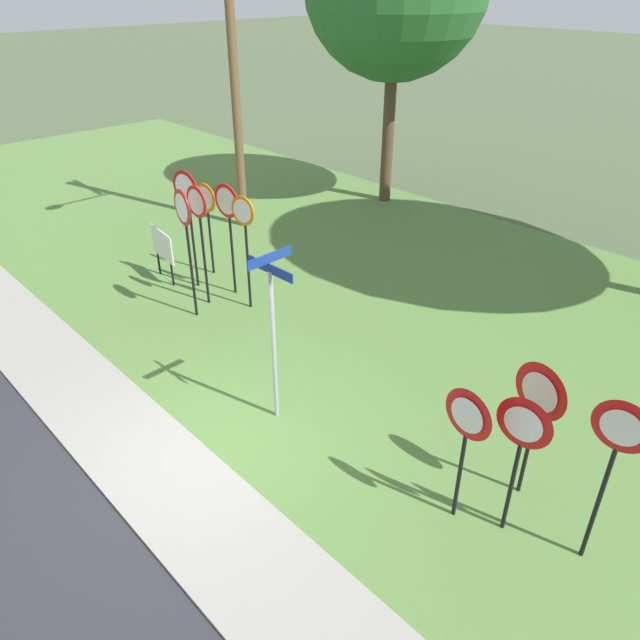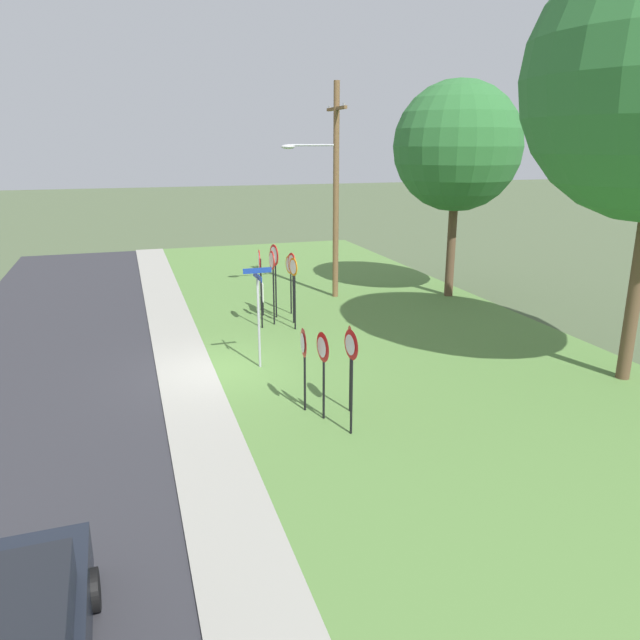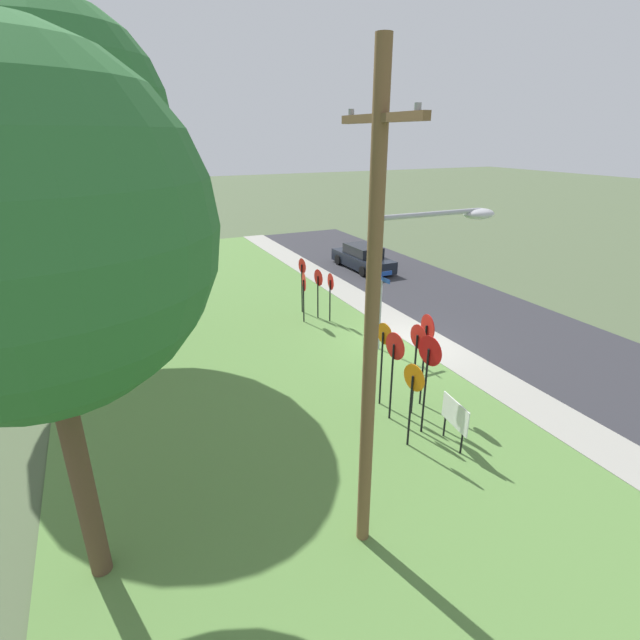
# 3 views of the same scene
# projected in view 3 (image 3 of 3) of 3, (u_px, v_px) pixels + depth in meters

# --- Properties ---
(ground_plane) EXTENTS (160.00, 160.00, 0.00)m
(ground_plane) POSITION_uv_depth(u_px,v_px,m) (408.00, 344.00, 17.92)
(ground_plane) COLOR #4C5B3D
(road_asphalt) EXTENTS (44.00, 6.40, 0.01)m
(road_asphalt) POSITION_uv_depth(u_px,v_px,m) (503.00, 324.00, 19.80)
(road_asphalt) COLOR #2D2D33
(road_asphalt) RESTS_ON ground_plane
(sidewalk_strip) EXTENTS (44.00, 1.60, 0.06)m
(sidewalk_strip) POSITION_uv_depth(u_px,v_px,m) (426.00, 340.00, 18.22)
(sidewalk_strip) COLOR #99968C
(sidewalk_strip) RESTS_ON ground_plane
(grass_median) EXTENTS (44.00, 12.00, 0.04)m
(grass_median) POSITION_uv_depth(u_px,v_px,m) (257.00, 375.00, 15.55)
(grass_median) COLOR #567F3D
(grass_median) RESTS_ON ground_plane
(stop_sign_near_left) EXTENTS (0.78, 0.13, 2.75)m
(stop_sign_near_left) POSITION_uv_depth(u_px,v_px,m) (428.00, 363.00, 11.85)
(stop_sign_near_left) COLOR black
(stop_sign_near_left) RESTS_ON grass_median
(stop_sign_near_right) EXTENTS (0.73, 0.14, 2.79)m
(stop_sign_near_right) POSITION_uv_depth(u_px,v_px,m) (426.00, 340.00, 13.14)
(stop_sign_near_right) COLOR black
(stop_sign_near_right) RESTS_ON grass_median
(stop_sign_far_left) EXTENTS (0.74, 0.12, 2.57)m
(stop_sign_far_left) POSITION_uv_depth(u_px,v_px,m) (394.00, 357.00, 12.49)
(stop_sign_far_left) COLOR black
(stop_sign_far_left) RESTS_ON grass_median
(stop_sign_far_center) EXTENTS (0.69, 0.13, 2.26)m
(stop_sign_far_center) POSITION_uv_depth(u_px,v_px,m) (413.00, 388.00, 11.46)
(stop_sign_far_center) COLOR black
(stop_sign_far_center) RESTS_ON grass_median
(stop_sign_far_right) EXTENTS (0.62, 0.13, 2.53)m
(stop_sign_far_right) POSITION_uv_depth(u_px,v_px,m) (383.00, 348.00, 13.23)
(stop_sign_far_right) COLOR black
(stop_sign_far_right) RESTS_ON grass_median
(stop_sign_center_tall) EXTENTS (0.67, 0.10, 2.68)m
(stop_sign_center_tall) POSITION_uv_depth(u_px,v_px,m) (417.00, 351.00, 12.73)
(stop_sign_center_tall) COLOR black
(stop_sign_center_tall) RESTS_ON grass_median
(yield_sign_near_left) EXTENTS (0.79, 0.19, 2.16)m
(yield_sign_near_left) POSITION_uv_depth(u_px,v_px,m) (304.00, 285.00, 19.37)
(yield_sign_near_left) COLOR black
(yield_sign_near_left) RESTS_ON grass_median
(yield_sign_near_right) EXTENTS (0.70, 0.12, 2.14)m
(yield_sign_near_right) POSITION_uv_depth(u_px,v_px,m) (319.00, 282.00, 19.83)
(yield_sign_near_right) COLOR black
(yield_sign_near_right) RESTS_ON grass_median
(yield_sign_far_left) EXTENTS (0.70, 0.12, 2.09)m
(yield_sign_far_left) POSITION_uv_depth(u_px,v_px,m) (331.00, 286.00, 19.47)
(yield_sign_far_left) COLOR black
(yield_sign_far_left) RESTS_ON grass_median
(yield_sign_far_right) EXTENTS (0.67, 0.12, 2.44)m
(yield_sign_far_right) POSITION_uv_depth(u_px,v_px,m) (302.00, 273.00, 20.39)
(yield_sign_far_right) COLOR black
(yield_sign_far_right) RESTS_ON grass_median
(street_name_post) EXTENTS (0.96, 0.82, 2.93)m
(street_name_post) POSITION_uv_depth(u_px,v_px,m) (381.00, 304.00, 16.78)
(street_name_post) COLOR #9EA0A8
(street_name_post) RESTS_ON grass_median
(utility_pole) EXTENTS (2.10, 2.39, 8.62)m
(utility_pole) POSITION_uv_depth(u_px,v_px,m) (380.00, 314.00, 7.65)
(utility_pole) COLOR brown
(utility_pole) RESTS_ON grass_median
(notice_board) EXTENTS (1.10, 0.16, 1.25)m
(notice_board) POSITION_uv_depth(u_px,v_px,m) (455.00, 416.00, 11.75)
(notice_board) COLOR black
(notice_board) RESTS_ON grass_median
(oak_tree_left) EXTENTS (5.16, 5.16, 8.74)m
(oak_tree_left) POSITION_uv_depth(u_px,v_px,m) (25.00, 233.00, 6.34)
(oak_tree_left) COLOR brown
(oak_tree_left) RESTS_ON grass_median
(oak_tree_right) EXTENTS (6.93, 6.93, 11.22)m
(oak_tree_right) POSITION_uv_depth(u_px,v_px,m) (54.00, 121.00, 14.21)
(oak_tree_right) COLOR brown
(oak_tree_right) RESTS_ON grass_median
(parked_sedan_distant) EXTENTS (4.70, 1.98, 1.39)m
(parked_sedan_distant) POSITION_uv_depth(u_px,v_px,m) (363.00, 258.00, 27.70)
(parked_sedan_distant) COLOR black
(parked_sedan_distant) RESTS_ON road_asphalt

